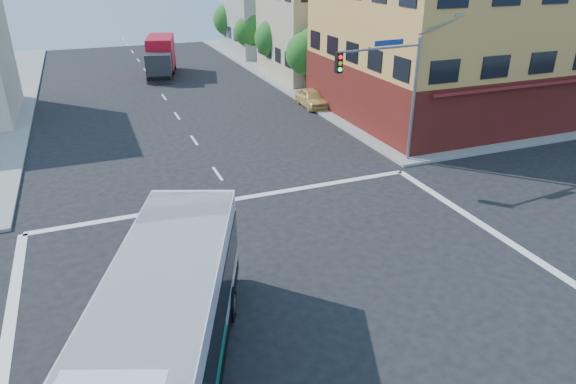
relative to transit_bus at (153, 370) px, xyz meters
name	(u,v)px	position (x,y,z in m)	size (l,w,h in m)	color
ground	(315,313)	(5.53, 2.78, -1.95)	(120.00, 120.00, 0.00)	black
sidewalk_ne	(468,60)	(40.53, 37.78, -1.87)	(50.00, 50.00, 0.15)	gray
corner_building_ne	(463,32)	(25.52, 21.26, 3.94)	(18.10, 15.44, 14.00)	#D08E4A
building_east_near	(331,28)	(22.51, 36.76, 2.56)	(12.06, 10.06, 9.00)	tan
building_east_far	(280,10)	(22.51, 50.76, 3.06)	(12.06, 10.06, 10.00)	#9A9A95
signal_mast_ne	(391,79)	(14.61, 13.40, 3.03)	(7.91, 1.13, 8.07)	slate
street_tree_a	(308,51)	(17.43, 30.70, 1.64)	(3.60, 3.60, 5.53)	#322312
street_tree_b	(275,36)	(17.43, 38.70, 1.80)	(3.80, 3.80, 5.79)	#322312
street_tree_c	(250,29)	(17.43, 46.70, 1.51)	(3.40, 3.40, 5.29)	#322312
street_tree_d	(230,18)	(17.43, 54.70, 1.93)	(4.00, 4.00, 6.03)	#322312
transit_bus	(153,370)	(0.00, 0.00, 0.00)	(7.53, 13.58, 3.98)	black
box_truck	(161,57)	(6.83, 42.57, -0.19)	(4.05, 8.36, 3.62)	#292A30
parked_car	(311,98)	(15.92, 26.45, -1.26)	(1.63, 4.05, 1.38)	#D9B75D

